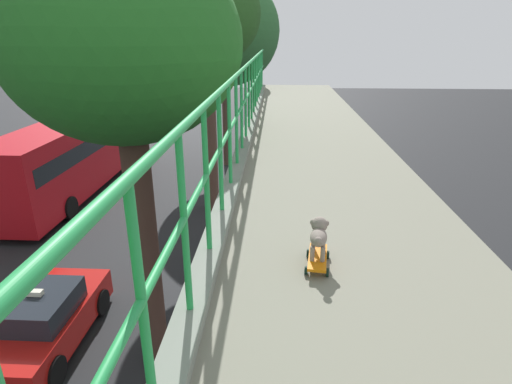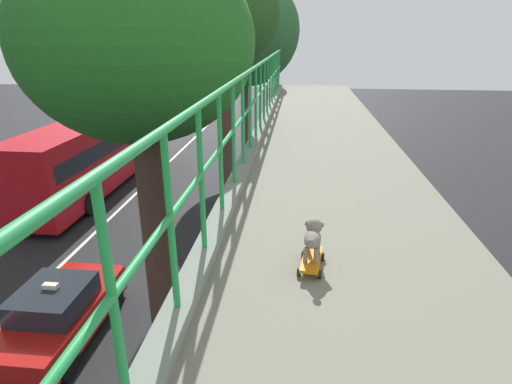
{
  "view_description": "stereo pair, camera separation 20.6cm",
  "coord_description": "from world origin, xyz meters",
  "px_view_note": "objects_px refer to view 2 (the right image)",
  "views": [
    {
      "loc": [
        0.29,
        -0.57,
        7.18
      ],
      "look_at": [
        0.09,
        3.22,
        5.71
      ],
      "focal_mm": 28.81,
      "sensor_mm": 36.0,
      "label": 1
    },
    {
      "loc": [
        0.49,
        -0.56,
        7.18
      ],
      "look_at": [
        0.09,
        3.22,
        5.71
      ],
      "focal_mm": 28.81,
      "sensor_mm": 36.0,
      "label": 2
    }
  ],
  "objects_px": {
    "car_red_taxi_fifth": "(59,314)",
    "small_dog": "(313,235)",
    "city_bus": "(92,151)",
    "toy_skateboard": "(311,260)"
  },
  "relations": [
    {
      "from": "city_bus",
      "to": "car_red_taxi_fifth",
      "type": "bearing_deg",
      "value": -68.37
    },
    {
      "from": "car_red_taxi_fifth",
      "to": "city_bus",
      "type": "relative_size",
      "value": 0.36
    },
    {
      "from": "car_red_taxi_fifth",
      "to": "toy_skateboard",
      "type": "xyz_separation_m",
      "value": [
        5.9,
        -4.99,
        4.82
      ]
    },
    {
      "from": "city_bus",
      "to": "toy_skateboard",
      "type": "relative_size",
      "value": 25.67
    },
    {
      "from": "car_red_taxi_fifth",
      "to": "small_dog",
      "type": "bearing_deg",
      "value": -39.87
    },
    {
      "from": "small_dog",
      "to": "car_red_taxi_fifth",
      "type": "bearing_deg",
      "value": 140.13
    },
    {
      "from": "small_dog",
      "to": "city_bus",
      "type": "bearing_deg",
      "value": 123.22
    },
    {
      "from": "car_red_taxi_fifth",
      "to": "small_dog",
      "type": "relative_size",
      "value": 11.22
    },
    {
      "from": "car_red_taxi_fifth",
      "to": "city_bus",
      "type": "bearing_deg",
      "value": 111.63
    },
    {
      "from": "city_bus",
      "to": "small_dog",
      "type": "bearing_deg",
      "value": -56.78
    }
  ]
}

